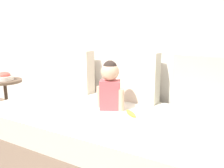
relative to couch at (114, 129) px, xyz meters
The scene contains 10 objects.
ground_plane 0.19m from the couch, ahead, with size 12.00×12.00×0.00m, color brown.
back_wall 1.25m from the couch, 90.00° to the left, with size 5.64×0.10×2.56m, color silver.
couch is the anchor object (origin of this frame).
throw_pillow_left 0.96m from the couch, 153.77° to the left, with size 0.45×0.16×0.51m, color beige.
throw_pillow_center 0.59m from the couch, 90.00° to the left, with size 0.59×0.16×0.53m, color beige.
throw_pillow_right 0.96m from the couch, 26.23° to the left, with size 0.58×0.16×0.53m, color #99A393.
toddler 0.45m from the couch, behind, with size 0.30×0.21×0.47m.
banana 0.31m from the couch, 17.56° to the right, with size 0.17×0.04×0.04m, color yellow.
side_table 1.54m from the couch, behind, with size 0.41×0.41×0.54m.
fruit_bowl 1.58m from the couch, behind, with size 0.22×0.22×0.10m.
Camera 1 is at (1.13, -1.95, 1.14)m, focal length 39.28 mm.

